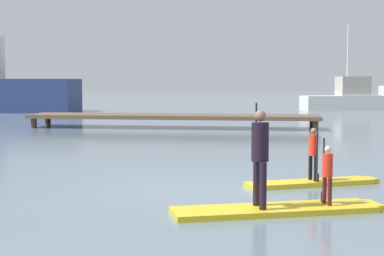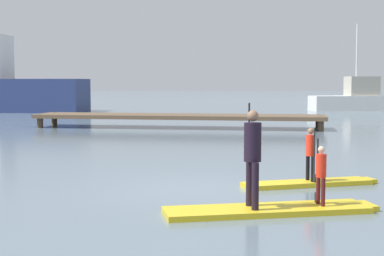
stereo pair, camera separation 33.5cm
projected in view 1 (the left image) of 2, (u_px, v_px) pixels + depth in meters
name	position (u px, v px, depth m)	size (l,w,h in m)	color
ground_plane	(197.00, 188.00, 12.46)	(240.00, 240.00, 0.00)	slate
paddleboard_near	(313.00, 183.00, 12.83)	(2.94, 1.72, 0.10)	gold
paddler_child_solo	(314.00, 151.00, 12.76)	(0.27, 0.37, 1.16)	black
paddleboard_far	(278.00, 209.00, 10.17)	(3.70, 1.97, 0.10)	gold
paddler_adult	(260.00, 152.00, 10.02)	(0.37, 0.50, 1.77)	black
paddler_child_front	(327.00, 172.00, 10.32)	(0.23, 0.36, 1.14)	#4C1419
fishing_boat_green_midground	(346.00, 98.00, 45.44)	(6.70, 3.82, 6.51)	silver
floating_dock	(173.00, 117.00, 28.32)	(13.76, 2.38, 0.64)	brown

